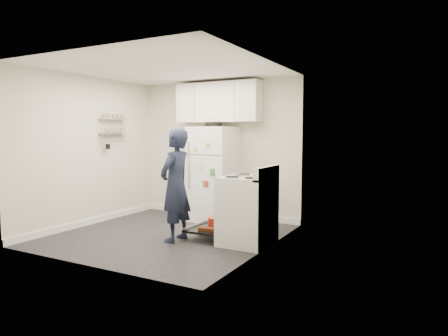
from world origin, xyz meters
The scene contains 7 objects.
room centered at (-0.03, 0.03, 1.21)m, with size 3.21×3.21×2.51m.
electric_range centered at (1.26, 0.15, 0.47)m, with size 0.66×0.76×1.10m.
open_oven_door centered at (0.71, 0.18, 0.19)m, with size 0.55×0.70×0.22m.
refrigerator centered at (0.10, 1.25, 0.84)m, with size 0.72×0.74×1.73m.
upper_cabinets centered at (0.10, 1.43, 2.10)m, with size 1.60×0.33×0.70m, color silver.
wall_shelf_rack centered at (-1.52, 0.49, 1.68)m, with size 0.14×0.60×0.61m.
person centered at (0.30, -0.20, 0.81)m, with size 0.59×0.39×1.62m, color #181E35.
Camera 1 is at (3.59, -4.86, 1.54)m, focal length 32.00 mm.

